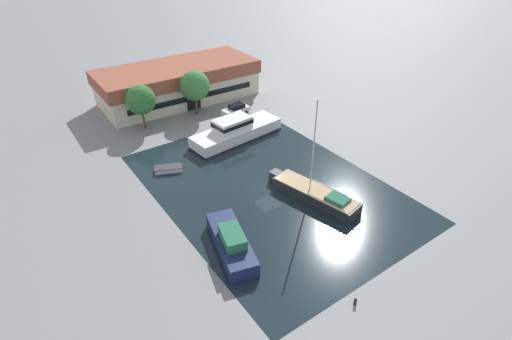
# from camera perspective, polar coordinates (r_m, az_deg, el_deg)

# --- Properties ---
(ground_plane) EXTENTS (440.00, 440.00, 0.00)m
(ground_plane) POSITION_cam_1_polar(r_m,az_deg,el_deg) (46.89, 1.75, -2.37)
(ground_plane) COLOR gray
(water_canal) EXTENTS (23.78, 33.23, 0.01)m
(water_canal) POSITION_cam_1_polar(r_m,az_deg,el_deg) (46.89, 1.75, -2.37)
(water_canal) COLOR black
(water_canal) RESTS_ON ground
(warehouse_building) EXTENTS (26.63, 11.55, 5.91)m
(warehouse_building) POSITION_cam_1_polar(r_m,az_deg,el_deg) (70.55, -11.03, 12.19)
(warehouse_building) COLOR beige
(warehouse_building) RESTS_ON ground
(quay_tree_near_building) EXTENTS (4.31, 4.31, 6.68)m
(quay_tree_near_building) POSITION_cam_1_polar(r_m,az_deg,el_deg) (60.47, -16.15, 9.60)
(quay_tree_near_building) COLOR brown
(quay_tree_near_building) RESTS_ON ground
(quay_tree_by_water) EXTENTS (4.67, 4.67, 7.11)m
(quay_tree_by_water) POSITION_cam_1_polar(r_m,az_deg,el_deg) (63.48, -8.76, 11.81)
(quay_tree_by_water) COLOR brown
(quay_tree_by_water) RESTS_ON ground
(parked_car) EXTENTS (4.63, 2.15, 1.71)m
(parked_car) POSITION_cam_1_polar(r_m,az_deg,el_deg) (64.21, -2.88, 8.63)
(parked_car) COLOR silver
(parked_car) RESTS_ON ground
(sailboat_moored) EXTENTS (4.85, 11.58, 11.80)m
(sailboat_moored) POSITION_cam_1_polar(r_m,az_deg,el_deg) (44.85, 8.28, -3.39)
(sailboat_moored) COLOR #23282D
(sailboat_moored) RESTS_ON water_canal
(motor_cruiser) EXTENTS (14.09, 5.57, 3.33)m
(motor_cruiser) POSITION_cam_1_polar(r_m,az_deg,el_deg) (56.55, -2.93, 5.56)
(motor_cruiser) COLOR white
(motor_cruiser) RESTS_ON water_canal
(small_dinghy) EXTENTS (3.68, 2.68, 0.60)m
(small_dinghy) POSITION_cam_1_polar(r_m,az_deg,el_deg) (50.73, -12.37, 0.19)
(small_dinghy) COLOR silver
(small_dinghy) RESTS_ON water_canal
(cabin_boat) EXTENTS (4.76, 8.78, 2.55)m
(cabin_boat) POSITION_cam_1_polar(r_m,az_deg,el_deg) (38.09, -3.53, -10.28)
(cabin_boat) COLOR #19234C
(cabin_boat) RESTS_ON water_canal
(mooring_bollard) EXTENTS (0.27, 0.27, 0.63)m
(mooring_bollard) POSITION_cam_1_polar(r_m,az_deg,el_deg) (35.11, 14.01, -17.73)
(mooring_bollard) COLOR black
(mooring_bollard) RESTS_ON ground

